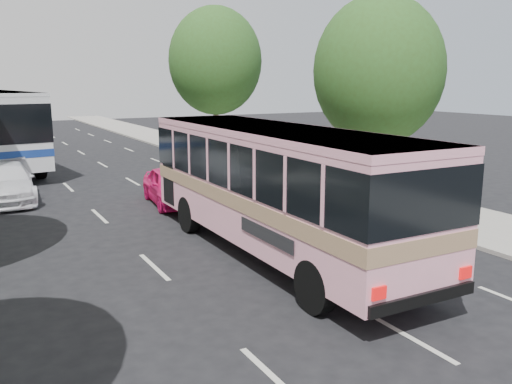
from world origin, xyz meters
TOP-DOWN VIEW (x-y plane):
  - ground at (0.00, 0.00)m, footprint 120.00×120.00m
  - sidewalk_right at (8.50, 20.00)m, footprint 4.00×90.00m
  - tree_right_near at (8.78, 7.94)m, footprint 5.10×5.10m
  - tree_right_far at (9.08, 23.94)m, footprint 6.00×6.00m
  - pink_bus at (1.30, 3.42)m, footprint 2.77×10.79m
  - pink_taxi at (1.00, 10.63)m, footprint 2.11×4.28m
  - white_pickup at (-4.50, 14.24)m, footprint 2.28×5.10m
  - taxi_roof_sign at (1.00, 10.63)m, footprint 0.57×0.24m

SIDE VIEW (x-z plane):
  - ground at x=0.00m, z-range 0.00..0.00m
  - sidewalk_right at x=8.50m, z-range 0.00..0.12m
  - pink_taxi at x=1.00m, z-range 0.00..1.41m
  - white_pickup at x=-4.50m, z-range 0.00..1.45m
  - taxi_roof_sign at x=1.00m, z-range 1.41..1.59m
  - pink_bus at x=1.30m, z-range 0.42..3.86m
  - tree_right_near at x=8.78m, z-range 1.23..9.18m
  - tree_right_far at x=9.08m, z-range 1.45..10.80m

